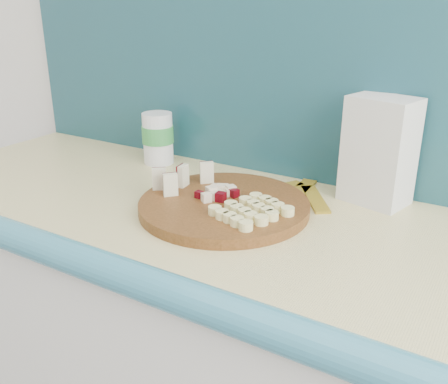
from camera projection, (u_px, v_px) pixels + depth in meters
backsplash at (407, 85)px, 1.05m from camera, size 2.20×0.02×0.50m
cutting_board at (224, 206)px, 1.05m from camera, size 0.46×0.46×0.02m
apple_wedges at (180, 178)px, 1.11m from camera, size 0.09×0.14×0.05m
apple_chunks at (218, 194)px, 1.06m from camera, size 0.06×0.06×0.02m
banana_slices at (252, 211)px, 0.98m from camera, size 0.15×0.16×0.02m
flour_bag at (379, 151)px, 1.07m from camera, size 0.15×0.13×0.23m
canister at (158, 137)px, 1.33m from camera, size 0.08×0.08×0.14m
banana_peel at (296, 193)px, 1.15m from camera, size 0.22×0.18×0.01m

